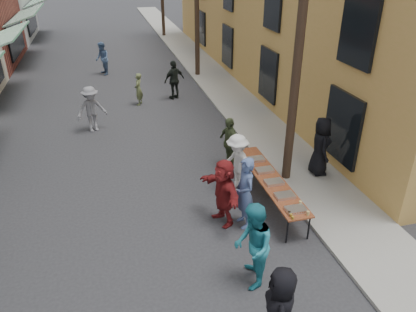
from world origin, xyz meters
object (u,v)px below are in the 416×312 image
catering_tray_sausage (296,209)px  server (320,146)px  utility_pole_near (300,33)px  serving_table (270,179)px  guest_front_a (280,312)px  guest_front_c (253,246)px

catering_tray_sausage → server: (2.06, 2.62, 0.25)m
server → utility_pole_near: bearing=101.7°
utility_pole_near → server: (1.07, -0.01, -3.46)m
serving_table → server: (2.06, 0.97, 0.33)m
utility_pole_near → serving_table: size_ratio=2.25×
catering_tray_sausage → server: bearing=51.8°
guest_front_a → guest_front_c: 1.66m
utility_pole_near → catering_tray_sausage: 4.65m
catering_tray_sausage → guest_front_c: (-1.60, -1.26, 0.20)m
guest_front_c → server: bearing=151.5°
server → guest_front_c: bearing=148.8°
utility_pole_near → serving_table: bearing=-135.4°
utility_pole_near → catering_tray_sausage: utility_pole_near is taller
catering_tray_sausage → guest_front_c: bearing=-141.8°
serving_table → guest_front_a: guest_front_a is taller
serving_table → guest_front_c: (-1.60, -2.91, 0.28)m
utility_pole_near → server: 3.62m
guest_front_c → server: 5.33m
serving_table → guest_front_c: size_ratio=2.02×
catering_tray_sausage → guest_front_a: 3.38m
utility_pole_near → guest_front_a: size_ratio=4.92×
guest_front_a → serving_table: bearing=177.1°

